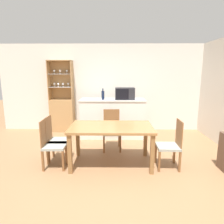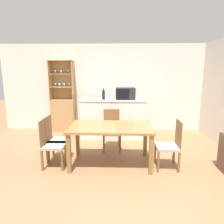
% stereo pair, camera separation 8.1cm
% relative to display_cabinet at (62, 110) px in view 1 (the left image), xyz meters
% --- Properties ---
extents(ground_plane, '(18.00, 18.00, 0.00)m').
position_rel_display_cabinet_xyz_m(ground_plane, '(1.55, -2.43, -0.63)').
color(ground_plane, '#936B47').
extents(wall_back, '(6.80, 0.06, 2.55)m').
position_rel_display_cabinet_xyz_m(wall_back, '(1.55, 0.20, 0.64)').
color(wall_back, silver).
rests_on(wall_back, ground_plane).
extents(kitchen_counter, '(1.73, 0.61, 1.04)m').
position_rel_display_cabinet_xyz_m(kitchen_counter, '(1.50, -0.53, -0.11)').
color(kitchen_counter, silver).
rests_on(kitchen_counter, ground_plane).
extents(display_cabinet, '(0.68, 0.35, 2.08)m').
position_rel_display_cabinet_xyz_m(display_cabinet, '(0.00, 0.00, 0.00)').
color(display_cabinet, tan).
rests_on(display_cabinet, ground_plane).
extents(dining_table, '(1.55, 0.89, 0.76)m').
position_rel_display_cabinet_xyz_m(dining_table, '(1.50, -2.19, 0.03)').
color(dining_table, olive).
rests_on(dining_table, ground_plane).
extents(dining_chair_side_right_near, '(0.41, 0.41, 0.91)m').
position_rel_display_cabinet_xyz_m(dining_chair_side_right_near, '(2.59, -2.33, -0.19)').
color(dining_chair_side_right_near, '#999E93').
rests_on(dining_chair_side_right_near, ground_plane).
extents(dining_chair_side_left_far, '(0.40, 0.40, 0.91)m').
position_rel_display_cabinet_xyz_m(dining_chair_side_left_far, '(0.40, -2.06, -0.19)').
color(dining_chair_side_left_far, '#999E93').
rests_on(dining_chair_side_left_far, ground_plane).
extents(dining_chair_head_far, '(0.42, 0.42, 0.91)m').
position_rel_display_cabinet_xyz_m(dining_chair_head_far, '(1.49, -1.43, -0.19)').
color(dining_chair_head_far, '#999E93').
rests_on(dining_chair_head_far, ground_plane).
extents(dining_chair_side_left_near, '(0.41, 0.41, 0.91)m').
position_rel_display_cabinet_xyz_m(dining_chair_side_left_near, '(0.40, -2.33, -0.19)').
color(dining_chair_side_left_near, '#999E93').
rests_on(dining_chair_side_left_near, ground_plane).
extents(microwave, '(0.51, 0.34, 0.31)m').
position_rel_display_cabinet_xyz_m(microwave, '(1.83, -0.55, 0.56)').
color(microwave, '#232328').
rests_on(microwave, kitchen_counter).
extents(wine_bottle, '(0.08, 0.08, 0.30)m').
position_rel_display_cabinet_xyz_m(wine_bottle, '(1.25, -0.60, 0.53)').
color(wine_bottle, '#141E38').
rests_on(wine_bottle, kitchen_counter).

